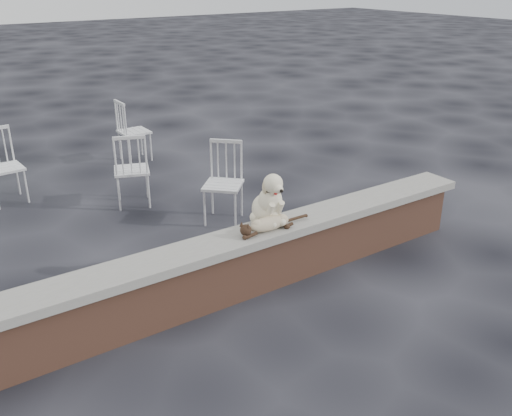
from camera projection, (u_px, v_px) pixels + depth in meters
ground at (203, 305)px, 4.94m from camera, size 60.00×60.00×0.00m
brick_wall at (202, 281)px, 4.84m from camera, size 6.00×0.30×0.50m
capstone at (201, 251)px, 4.72m from camera, size 6.20×0.40×0.08m
dog at (267, 197)px, 5.07m from camera, size 0.37×0.47×0.51m
cat at (269, 222)px, 4.99m from camera, size 0.90×0.27×0.15m
chair_e at (134, 130)px, 8.53m from camera, size 0.56×0.56×0.94m
chair_c at (132, 169)px, 6.89m from camera, size 0.72×0.72×0.94m
chair_d at (223, 183)px, 6.42m from camera, size 0.79×0.79×0.94m
chair_b at (4, 167)px, 6.96m from camera, size 0.60×0.60×0.94m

